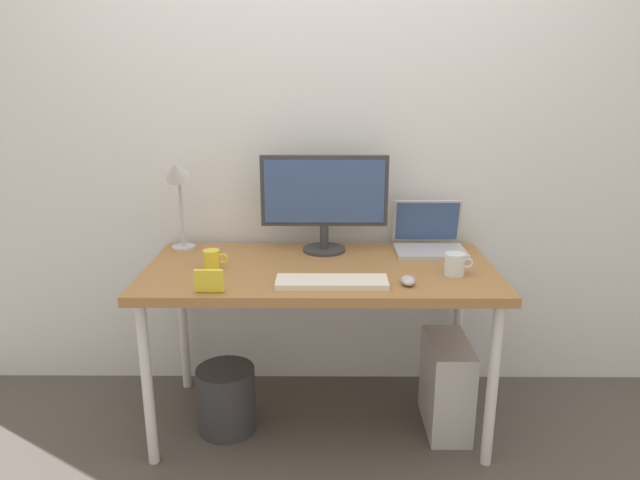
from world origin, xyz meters
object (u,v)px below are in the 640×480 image
at_px(desk, 320,280).
at_px(keyboard, 332,282).
at_px(laptop, 429,238).
at_px(coffee_mug, 212,260).
at_px(computer_tower, 446,385).
at_px(desk_lamp, 178,184).
at_px(photo_frame, 209,281).
at_px(glass_cup, 455,264).
at_px(wastebasket, 227,399).
at_px(monitor, 324,197).
at_px(mouse, 408,280).

distance_m(desk, keyboard, 0.24).
height_order(desk, laptop, laptop).
xyz_separation_m(keyboard, coffee_mug, (-0.51, 0.19, 0.03)).
bearing_deg(coffee_mug, laptop, 16.07).
relative_size(coffee_mug, computer_tower, 0.25).
relative_size(desk_lamp, photo_frame, 4.05).
distance_m(coffee_mug, photo_frame, 0.28).
height_order(desk_lamp, keyboard, desk_lamp).
distance_m(glass_cup, wastebasket, 1.18).
height_order(coffee_mug, glass_cup, glass_cup).
height_order(glass_cup, computer_tower, glass_cup).
bearing_deg(photo_frame, monitor, 51.12).
relative_size(glass_cup, wastebasket, 0.39).
height_order(monitor, mouse, monitor).
relative_size(monitor, laptop, 1.82).
xyz_separation_m(desk, laptop, (0.51, 0.25, 0.12)).
relative_size(desk_lamp, coffee_mug, 4.20).
height_order(desk_lamp, coffee_mug, desk_lamp).
xyz_separation_m(glass_cup, computer_tower, (0.01, 0.06, -0.59)).
height_order(glass_cup, photo_frame, photo_frame).
height_order(monitor, keyboard, monitor).
xyz_separation_m(coffee_mug, photo_frame, (0.04, -0.28, 0.01)).
xyz_separation_m(computer_tower, wastebasket, (-0.99, -0.03, -0.06)).
relative_size(desk_lamp, glass_cup, 3.77).
xyz_separation_m(keyboard, computer_tower, (0.52, 0.18, -0.56)).
bearing_deg(coffee_mug, desk, 4.12).
distance_m(coffee_mug, glass_cup, 1.02).
height_order(coffee_mug, photo_frame, photo_frame).
bearing_deg(photo_frame, mouse, 6.95).
relative_size(keyboard, wastebasket, 1.47).
distance_m(mouse, coffee_mug, 0.83).
bearing_deg(monitor, computer_tower, -26.13).
distance_m(desk, desk_lamp, 0.79).
bearing_deg(glass_cup, keyboard, -166.39).
bearing_deg(mouse, monitor, 126.43).
bearing_deg(monitor, mouse, -53.57).
xyz_separation_m(desk_lamp, wastebasket, (0.23, -0.30, -0.92)).
bearing_deg(mouse, laptop, 70.64).
bearing_deg(coffee_mug, glass_cup, -3.78).
xyz_separation_m(monitor, computer_tower, (0.55, -0.27, -0.81)).
relative_size(laptop, computer_tower, 0.76).
distance_m(photo_frame, computer_tower, 1.18).
bearing_deg(mouse, keyboard, -178.56).
relative_size(desk, computer_tower, 3.57).
relative_size(coffee_mug, glass_cup, 0.90).
bearing_deg(mouse, desk_lamp, 155.86).
relative_size(mouse, photo_frame, 0.82).
bearing_deg(desk, monitor, 85.47).
height_order(mouse, computer_tower, mouse).
distance_m(monitor, coffee_mug, 0.59).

